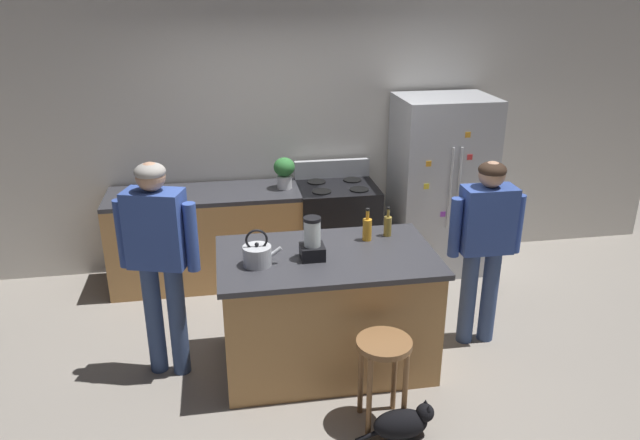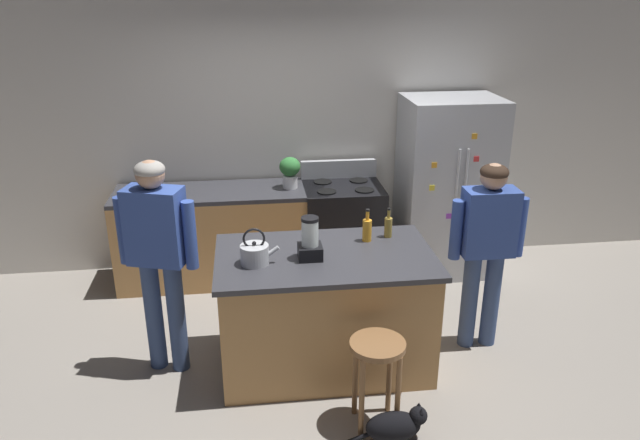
{
  "view_description": "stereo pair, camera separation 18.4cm",
  "coord_description": "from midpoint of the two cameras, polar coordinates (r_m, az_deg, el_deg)",
  "views": [
    {
      "loc": [
        -0.71,
        -3.88,
        2.75
      ],
      "look_at": [
        0.0,
        0.3,
        1.07
      ],
      "focal_mm": 33.7,
      "sensor_mm": 36.0,
      "label": 1
    },
    {
      "loc": [
        -0.53,
        -3.91,
        2.75
      ],
      "look_at": [
        0.0,
        0.3,
        1.07
      ],
      "focal_mm": 33.7,
      "sensor_mm": 36.0,
      "label": 2
    }
  ],
  "objects": [
    {
      "name": "ground_plane",
      "position": [
        4.81,
        1.58,
        -13.29
      ],
      "size": [
        14.0,
        14.0,
        0.0
      ],
      "primitive_type": "plane",
      "color": "gray"
    },
    {
      "name": "back_wall",
      "position": [
        6.04,
        -1.09,
        8.21
      ],
      "size": [
        8.0,
        0.1,
        2.7
      ],
      "primitive_type": "cube",
      "color": "silver",
      "rests_on": "ground_plane"
    },
    {
      "name": "kitchen_island",
      "position": [
        4.56,
        1.64,
        -8.52
      ],
      "size": [
        1.59,
        0.95,
        0.92
      ],
      "color": "#B7844C",
      "rests_on": "ground_plane"
    },
    {
      "name": "back_counter_run",
      "position": [
        5.91,
        -8.35,
        -1.43
      ],
      "size": [
        2.0,
        0.64,
        0.92
      ],
      "color": "#B7844C",
      "rests_on": "ground_plane"
    },
    {
      "name": "refrigerator",
      "position": [
        6.06,
        12.83,
        3.06
      ],
      "size": [
        0.9,
        0.73,
        1.76
      ],
      "color": "#B7BABF",
      "rests_on": "ground_plane"
    },
    {
      "name": "stove_range",
      "position": [
        5.96,
        3.03,
        -0.89
      ],
      "size": [
        0.76,
        0.65,
        1.1
      ],
      "color": "black",
      "rests_on": "ground_plane"
    },
    {
      "name": "person_by_island_left",
      "position": [
        4.39,
        -13.99,
        -2.6
      ],
      "size": [
        0.59,
        0.33,
        1.64
      ],
      "color": "#384C7A",
      "rests_on": "ground_plane"
    },
    {
      "name": "person_by_sink_right",
      "position": [
        4.78,
        16.64,
        -1.81
      ],
      "size": [
        0.59,
        0.23,
        1.53
      ],
      "color": "#384C7A",
      "rests_on": "ground_plane"
    },
    {
      "name": "bar_stool",
      "position": [
        3.97,
        6.79,
        -13.14
      ],
      "size": [
        0.36,
        0.36,
        0.63
      ],
      "color": "brown",
      "rests_on": "ground_plane"
    },
    {
      "name": "cat",
      "position": [
        4.11,
        8.57,
        -18.73
      ],
      "size": [
        0.52,
        0.18,
        0.26
      ],
      "color": "black",
      "rests_on": "ground_plane"
    },
    {
      "name": "potted_plant",
      "position": [
        5.71,
        -1.95,
        4.74
      ],
      "size": [
        0.2,
        0.2,
        0.3
      ],
      "color": "silver",
      "rests_on": "back_counter_run"
    },
    {
      "name": "blender_appliance",
      "position": [
        4.23,
        0.29,
        -2.05
      ],
      "size": [
        0.17,
        0.17,
        0.31
      ],
      "color": "black",
      "rests_on": "kitchen_island"
    },
    {
      "name": "bottle_vinegar",
      "position": [
        4.65,
        7.63,
        -0.61
      ],
      "size": [
        0.06,
        0.06,
        0.24
      ],
      "color": "olive",
      "rests_on": "kitchen_island"
    },
    {
      "name": "bottle_soda",
      "position": [
        4.56,
        5.65,
        -0.89
      ],
      "size": [
        0.07,
        0.07,
        0.26
      ],
      "color": "orange",
      "rests_on": "kitchen_island"
    },
    {
      "name": "tea_kettle",
      "position": [
        4.19,
        -4.96,
        -3.2
      ],
      "size": [
        0.28,
        0.2,
        0.27
      ],
      "color": "#B7BABF",
      "rests_on": "kitchen_island"
    }
  ]
}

